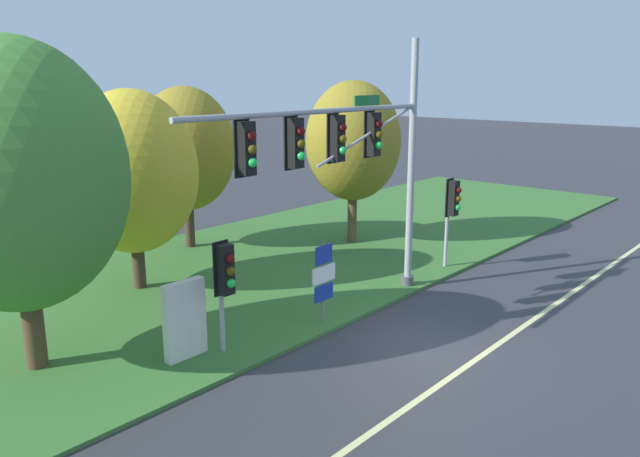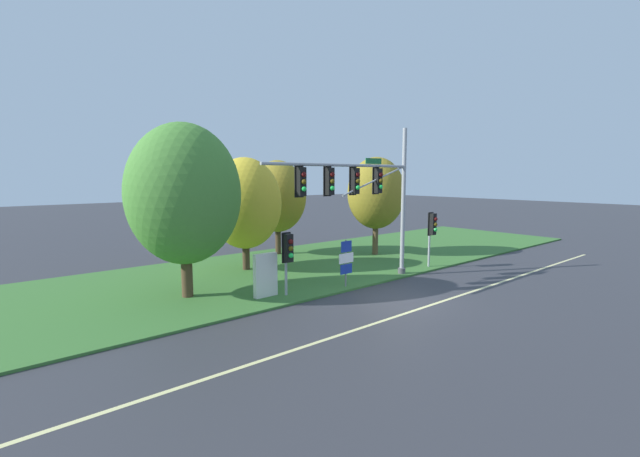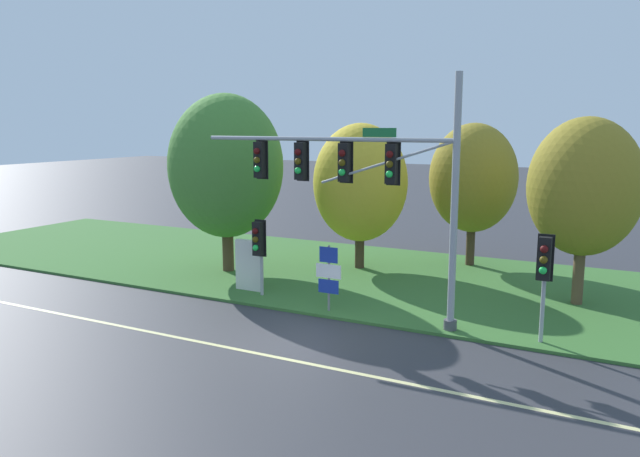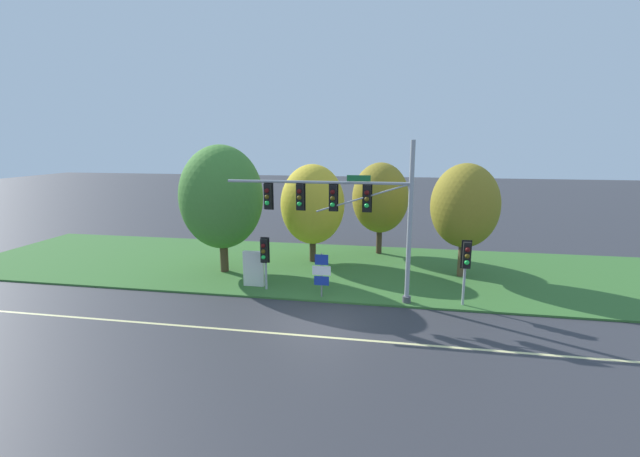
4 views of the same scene
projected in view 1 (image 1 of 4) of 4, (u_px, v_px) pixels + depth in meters
ground_plane at (426, 350)px, 15.57m from camera, size 160.00×160.00×0.00m
lane_stripe at (469, 364)px, 14.80m from camera, size 36.00×0.16×0.01m
grass_verge at (214, 280)px, 20.84m from camera, size 48.00×11.50×0.10m
traffic_signal_mast at (353, 151)px, 16.95m from camera, size 9.00×0.49×7.67m
pedestrian_signal_near_kerb at (225, 275)px, 14.74m from camera, size 0.46×0.55×2.80m
pedestrian_signal_further_along at (452, 204)px, 21.53m from camera, size 0.46×0.55×3.15m
route_sign_post at (324, 277)px, 16.84m from camera, size 0.91×0.08×2.23m
tree_nearest_road at (16, 177)px, 13.47m from camera, size 4.78×4.78×7.44m
tree_left_of_mast at (132, 172)px, 19.09m from camera, size 4.03×4.03×6.23m
tree_behind_signpost at (186, 149)px, 23.85m from camera, size 3.80×3.80×6.24m
tree_mid_verge at (353, 141)px, 24.56m from camera, size 3.77×3.77×6.44m
info_kiosk at (185, 320)px, 14.76m from camera, size 1.10×0.24×1.90m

